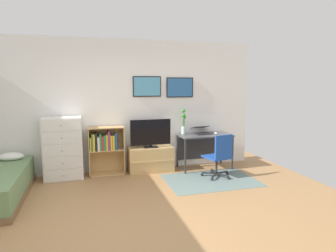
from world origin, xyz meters
TOP-DOWN VIEW (x-y plane):
  - ground_plane at (0.00, 0.00)m, footprint 7.20×7.20m
  - wall_back_with_posters at (0.01, 2.43)m, footprint 6.12×0.09m
  - area_rug at (1.70, 1.28)m, footprint 1.70×1.20m
  - dresser at (-0.96, 2.15)m, footprint 0.71×0.46m
  - bookshelf at (-0.19, 2.22)m, footprint 0.70×0.30m
  - tv_stand at (0.74, 2.17)m, footprint 0.92×0.41m
  - television at (0.74, 2.15)m, footprint 0.84×0.16m
  - desk at (1.90, 2.15)m, footprint 1.11×0.59m
  - office_chair at (1.92, 1.38)m, footprint 0.58×0.57m
  - laptop at (1.89, 2.20)m, footprint 0.41×0.44m
  - computer_mouse at (2.15, 2.05)m, footprint 0.06×0.10m
  - bamboo_vase at (1.49, 2.26)m, footprint 0.10×0.10m

SIDE VIEW (x-z plane):
  - ground_plane at x=0.00m, z-range 0.00..0.00m
  - area_rug at x=1.70m, z-range 0.00..0.01m
  - tv_stand at x=0.74m, z-range 0.00..0.51m
  - office_chair at x=1.92m, z-range 0.03..0.89m
  - bookshelf at x=-0.19m, z-range 0.10..1.06m
  - dresser at x=-0.96m, z-range 0.00..1.19m
  - desk at x=1.90m, z-range 0.23..0.97m
  - computer_mouse at x=2.15m, z-range 0.74..0.77m
  - television at x=0.74m, z-range 0.51..1.09m
  - laptop at x=1.89m, z-range 0.72..0.88m
  - bamboo_vase at x=1.49m, z-range 0.72..1.26m
  - wall_back_with_posters at x=0.01m, z-range 0.01..2.71m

